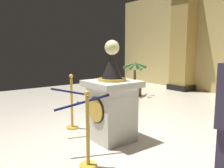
{
  "coord_description": "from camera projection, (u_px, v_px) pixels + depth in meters",
  "views": [
    {
      "loc": [
        3.0,
        -2.55,
        1.58
      ],
      "look_at": [
        -0.19,
        -0.15,
        0.98
      ],
      "focal_mm": 38.74,
      "sensor_mm": 36.0,
      "label": 1
    }
  ],
  "objects": [
    {
      "name": "ground_plane",
      "position": [
        125.0,
        141.0,
        4.12
      ],
      "size": [
        12.61,
        12.61,
        0.0
      ],
      "primitive_type": "plane",
      "color": "beige"
    },
    {
      "name": "pedestal_clock",
      "position": [
        112.0,
        103.0,
        4.08
      ],
      "size": [
        0.79,
        0.79,
        1.7
      ],
      "color": "beige",
      "rests_on": "ground_plane"
    },
    {
      "name": "stanchion_near",
      "position": [
        72.0,
        109.0,
        4.73
      ],
      "size": [
        0.24,
        0.24,
        1.08
      ],
      "color": "gold",
      "rests_on": "ground_plane"
    },
    {
      "name": "stanchion_far",
      "position": [
        88.0,
        141.0,
        3.19
      ],
      "size": [
        0.24,
        0.24,
        1.04
      ],
      "color": "gold",
      "rests_on": "ground_plane"
    },
    {
      "name": "velvet_rope",
      "position": [
        78.0,
        97.0,
        3.9
      ],
      "size": [
        1.08,
        1.06,
        0.22
      ],
      "color": "#141947"
    },
    {
      "name": "column_left",
      "position": [
        184.0,
        42.0,
        8.91
      ],
      "size": [
        0.87,
        0.87,
        3.55
      ],
      "color": "black",
      "rests_on": "ground_plane"
    },
    {
      "name": "potted_palm_left",
      "position": [
        135.0,
        84.0,
        7.94
      ],
      "size": [
        0.81,
        0.77,
        1.19
      ],
      "color": "#4C3828",
      "rests_on": "ground_plane"
    }
  ]
}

